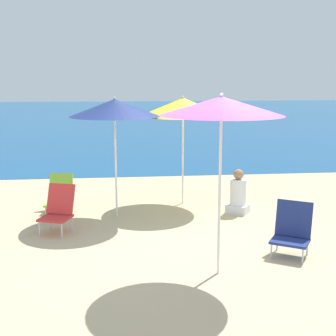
% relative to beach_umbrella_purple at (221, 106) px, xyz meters
% --- Properties ---
extents(ground_plane, '(60.00, 60.00, 0.00)m').
position_rel_beach_umbrella_purple_xyz_m(ground_plane, '(-0.09, 0.49, -2.14)').
color(ground_plane, '#C6B284').
extents(sea_water, '(60.00, 40.00, 0.01)m').
position_rel_beach_umbrella_purple_xyz_m(sea_water, '(-0.09, 26.12, -2.14)').
color(sea_water, navy).
rests_on(sea_water, ground).
extents(beach_umbrella_purple, '(1.52, 1.52, 2.30)m').
position_rel_beach_umbrella_purple_xyz_m(beach_umbrella_purple, '(0.00, 0.00, 0.00)').
color(beach_umbrella_purple, white).
rests_on(beach_umbrella_purple, ground).
extents(beach_umbrella_navy, '(1.60, 1.60, 2.16)m').
position_rel_beach_umbrella_purple_xyz_m(beach_umbrella_navy, '(-1.29, 2.73, -0.18)').
color(beach_umbrella_navy, white).
rests_on(beach_umbrella_navy, ground).
extents(beach_umbrella_yellow, '(1.70, 1.70, 2.15)m').
position_rel_beach_umbrella_purple_xyz_m(beach_umbrella_yellow, '(0.03, 3.45, -0.21)').
color(beach_umbrella_yellow, white).
rests_on(beach_umbrella_yellow, ground).
extents(beach_chair_red, '(0.61, 0.65, 0.77)m').
position_rel_beach_umbrella_purple_xyz_m(beach_chair_red, '(-2.23, 1.92, -1.74)').
color(beach_chair_red, silver).
rests_on(beach_chair_red, ground).
extents(beach_chair_navy, '(0.68, 0.67, 0.76)m').
position_rel_beach_umbrella_purple_xyz_m(beach_chair_navy, '(1.18, 0.54, -1.77)').
color(beach_chair_navy, silver).
rests_on(beach_chair_navy, ground).
extents(beach_chair_lime, '(0.52, 0.61, 0.69)m').
position_rel_beach_umbrella_purple_xyz_m(beach_chair_lime, '(-2.36, 3.23, -1.84)').
color(beach_chair_lime, silver).
rests_on(beach_chair_lime, ground).
extents(person_seated_near, '(0.51, 0.49, 0.83)m').
position_rel_beach_umbrella_purple_xyz_m(person_seated_near, '(0.96, 2.68, -1.80)').
color(person_seated_near, silver).
rests_on(person_seated_near, ground).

